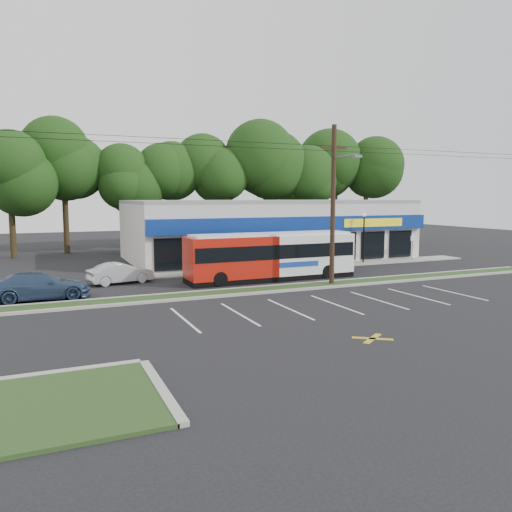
{
  "coord_description": "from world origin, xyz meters",
  "views": [
    {
      "loc": [
        -13.89,
        -25.77,
        5.57
      ],
      "look_at": [
        -0.5,
        5.0,
        1.6
      ],
      "focal_mm": 35.0,
      "sensor_mm": 36.0,
      "label": 1
    }
  ],
  "objects": [
    {
      "name": "ground",
      "position": [
        0.0,
        0.0,
        0.0
      ],
      "size": [
        120.0,
        120.0,
        0.0
      ],
      "primitive_type": "plane",
      "color": "black",
      "rests_on": "ground"
    },
    {
      "name": "grass_strip",
      "position": [
        0.0,
        1.0,
        0.06
      ],
      "size": [
        40.0,
        1.6,
        0.12
      ],
      "primitive_type": "cube",
      "color": "#203B18",
      "rests_on": "ground"
    },
    {
      "name": "curb_south",
      "position": [
        0.0,
        0.15,
        0.07
      ],
      "size": [
        40.0,
        0.25,
        0.14
      ],
      "primitive_type": "cube",
      "color": "#9E9E93",
      "rests_on": "ground"
    },
    {
      "name": "curb_north",
      "position": [
        0.0,
        1.85,
        0.07
      ],
      "size": [
        40.0,
        0.25,
        0.14
      ],
      "primitive_type": "cube",
      "color": "#9E9E93",
      "rests_on": "ground"
    },
    {
      "name": "grass_island",
      "position": [
        -15.0,
        -12.0,
        0.06
      ],
      "size": [
        8.0,
        5.0,
        0.12
      ],
      "primitive_type": "cube",
      "color": "#203B18",
      "rests_on": "ground"
    },
    {
      "name": "sidewalk",
      "position": [
        5.0,
        9.0,
        0.05
      ],
      "size": [
        32.0,
        2.2,
        0.1
      ],
      "primitive_type": "cube",
      "color": "#9E9E93",
      "rests_on": "ground"
    },
    {
      "name": "strip_mall",
      "position": [
        5.5,
        15.91,
        2.65
      ],
      "size": [
        25.0,
        12.55,
        5.3
      ],
      "color": "beige",
      "rests_on": "ground"
    },
    {
      "name": "utility_pole",
      "position": [
        2.83,
        0.93,
        5.41
      ],
      "size": [
        50.0,
        2.77,
        10.0
      ],
      "color": "black",
      "rests_on": "ground"
    },
    {
      "name": "lamp_post",
      "position": [
        11.0,
        8.8,
        2.67
      ],
      "size": [
        0.3,
        0.3,
        4.25
      ],
      "color": "black",
      "rests_on": "ground"
    },
    {
      "name": "sign_post",
      "position": [
        16.0,
        8.57,
        1.56
      ],
      "size": [
        0.45,
        0.1,
        2.23
      ],
      "color": "#59595E",
      "rests_on": "ground"
    },
    {
      "name": "tree_line",
      "position": [
        4.0,
        26.0,
        8.42
      ],
      "size": [
        46.76,
        6.76,
        11.83
      ],
      "color": "black",
      "rests_on": "ground"
    },
    {
      "name": "metrobus",
      "position": [
        0.43,
        4.5,
        1.68
      ],
      "size": [
        11.82,
        2.63,
        3.17
      ],
      "rotation": [
        0.0,
        0.0,
        0.01
      ],
      "color": "#B2190D",
      "rests_on": "ground"
    },
    {
      "name": "car_dark",
      "position": [
        5.08,
        5.69,
        0.82
      ],
      "size": [
        4.82,
        1.94,
        1.64
      ],
      "primitive_type": "imported",
      "rotation": [
        0.0,
        0.0,
        1.57
      ],
      "color": "black",
      "rests_on": "ground"
    },
    {
      "name": "car_silver",
      "position": [
        -9.19,
        7.0,
        0.68
      ],
      "size": [
        4.34,
        2.26,
        1.36
      ],
      "primitive_type": "imported",
      "rotation": [
        0.0,
        0.0,
        1.78
      ],
      "color": "#B6B8BF",
      "rests_on": "ground"
    },
    {
      "name": "car_blue",
      "position": [
        -14.02,
        3.5,
        0.75
      ],
      "size": [
        5.2,
        2.12,
        1.51
      ],
      "primitive_type": "imported",
      "rotation": [
        0.0,
        0.0,
        1.57
      ],
      "color": "navy",
      "rests_on": "ground"
    },
    {
      "name": "pedestrian_a",
      "position": [
        6.96,
        6.93,
        0.9
      ],
      "size": [
        0.78,
        0.74,
        1.79
      ],
      "primitive_type": "imported",
      "rotation": [
        0.0,
        0.0,
        3.81
      ],
      "color": "beige",
      "rests_on": "ground"
    },
    {
      "name": "pedestrian_b",
      "position": [
        3.28,
        8.5,
        0.84
      ],
      "size": [
        0.92,
        0.78,
        1.69
      ],
      "primitive_type": "imported",
      "rotation": [
        0.0,
        0.0,
        3.32
      ],
      "color": "#B7AFA4",
      "rests_on": "ground"
    }
  ]
}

